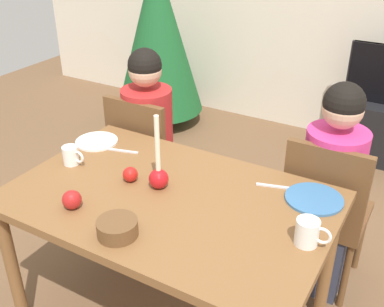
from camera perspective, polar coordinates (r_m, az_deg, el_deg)
dining_table at (r=2.07m, az=-2.79°, el=-7.24°), size 1.40×0.90×0.75m
chair_left at (r=2.85m, az=-5.67°, el=-0.26°), size 0.40×0.40×0.90m
chair_right at (r=2.46m, az=16.08°, el=-6.46°), size 0.40×0.40×0.90m
person_left_child at (r=2.85m, az=-5.35°, el=1.03°), size 0.30×0.30×1.17m
person_right_child at (r=2.46m, az=16.47°, el=-4.97°), size 0.30×0.30×1.17m
christmas_tree at (r=4.26m, az=-4.24°, el=14.31°), size 0.81×0.81×1.61m
candle_centerpiece at (r=2.05m, az=-4.14°, el=-2.50°), size 0.09×0.09×0.35m
plate_left at (r=2.52m, az=-11.65°, el=1.47°), size 0.22×0.22×0.01m
plate_right at (r=2.07m, az=14.80°, el=-5.41°), size 0.25×0.25×0.01m
mug_left at (r=2.32m, az=-14.64°, el=-0.23°), size 0.12×0.08×0.09m
mug_right at (r=1.79m, az=14.09°, el=-9.40°), size 0.14×0.09×0.10m
fork_left at (r=2.41m, az=-8.67°, el=0.34°), size 0.18×0.06×0.01m
fork_right at (r=2.12m, az=10.32°, el=-4.03°), size 0.18×0.06×0.01m
bowl_walnuts at (r=1.81m, az=-9.17°, el=-9.03°), size 0.16×0.16×0.07m
apple_near_candle at (r=2.13m, az=-7.61°, el=-2.56°), size 0.07×0.07×0.07m
apple_by_left_plate at (r=1.99m, az=-14.58°, el=-5.52°), size 0.08×0.08×0.08m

